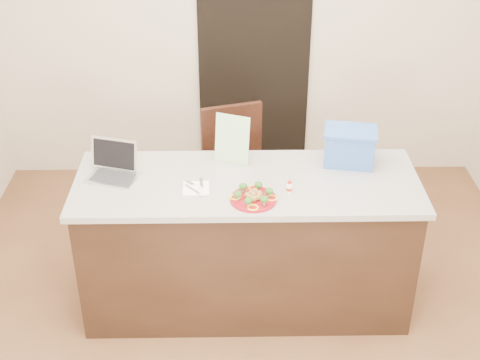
{
  "coord_description": "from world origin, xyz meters",
  "views": [
    {
      "loc": [
        -0.1,
        -3.15,
        2.96
      ],
      "look_at": [
        -0.04,
        0.2,
        0.96
      ],
      "focal_mm": 50.0,
      "sensor_mm": 36.0,
      "label": 1
    }
  ],
  "objects_px": {
    "laptop": "(113,166)",
    "chair": "(232,167)",
    "plate": "(253,199)",
    "blue_box": "(350,146)",
    "yogurt_bottle": "(289,188)",
    "napkin": "(196,188)",
    "island": "(247,243)"
  },
  "relations": [
    {
      "from": "laptop",
      "to": "blue_box",
      "type": "height_order",
      "value": "blue_box"
    },
    {
      "from": "plate",
      "to": "blue_box",
      "type": "xyz_separation_m",
      "value": [
        0.6,
        0.43,
        0.1
      ]
    },
    {
      "from": "plate",
      "to": "laptop",
      "type": "distance_m",
      "value": 0.89
    },
    {
      "from": "island",
      "to": "plate",
      "type": "bearing_deg",
      "value": -81.99
    },
    {
      "from": "island",
      "to": "chair",
      "type": "relative_size",
      "value": 2.05
    },
    {
      "from": "laptop",
      "to": "chair",
      "type": "height_order",
      "value": "laptop"
    },
    {
      "from": "plate",
      "to": "yogurt_bottle",
      "type": "distance_m",
      "value": 0.23
    },
    {
      "from": "island",
      "to": "chair",
      "type": "xyz_separation_m",
      "value": [
        -0.09,
        0.77,
        0.11
      ]
    },
    {
      "from": "island",
      "to": "laptop",
      "type": "xyz_separation_m",
      "value": [
        -0.8,
        0.09,
        0.51
      ]
    },
    {
      "from": "island",
      "to": "napkin",
      "type": "distance_m",
      "value": 0.56
    },
    {
      "from": "island",
      "to": "plate",
      "type": "distance_m",
      "value": 0.52
    },
    {
      "from": "laptop",
      "to": "plate",
      "type": "bearing_deg",
      "value": -3.59
    },
    {
      "from": "island",
      "to": "plate",
      "type": "relative_size",
      "value": 7.78
    },
    {
      "from": "plate",
      "to": "yogurt_bottle",
      "type": "xyz_separation_m",
      "value": [
        0.21,
        0.08,
        0.02
      ]
    },
    {
      "from": "island",
      "to": "plate",
      "type": "height_order",
      "value": "plate"
    },
    {
      "from": "napkin",
      "to": "laptop",
      "type": "xyz_separation_m",
      "value": [
        -0.5,
        0.17,
        0.05
      ]
    },
    {
      "from": "yogurt_bottle",
      "to": "chair",
      "type": "distance_m",
      "value": 1.04
    },
    {
      "from": "island",
      "to": "chair",
      "type": "distance_m",
      "value": 0.79
    },
    {
      "from": "laptop",
      "to": "chair",
      "type": "bearing_deg",
      "value": 60.53
    },
    {
      "from": "napkin",
      "to": "chair",
      "type": "height_order",
      "value": "chair"
    },
    {
      "from": "napkin",
      "to": "laptop",
      "type": "bearing_deg",
      "value": 160.88
    },
    {
      "from": "blue_box",
      "to": "plate",
      "type": "bearing_deg",
      "value": -134.01
    },
    {
      "from": "plate",
      "to": "chair",
      "type": "bearing_deg",
      "value": 96.82
    },
    {
      "from": "blue_box",
      "to": "island",
      "type": "bearing_deg",
      "value": -150.92
    },
    {
      "from": "laptop",
      "to": "chair",
      "type": "relative_size",
      "value": 0.34
    },
    {
      "from": "napkin",
      "to": "yogurt_bottle",
      "type": "xyz_separation_m",
      "value": [
        0.54,
        -0.05,
        0.03
      ]
    },
    {
      "from": "napkin",
      "to": "blue_box",
      "type": "xyz_separation_m",
      "value": [
        0.94,
        0.3,
        0.11
      ]
    },
    {
      "from": "napkin",
      "to": "plate",
      "type": "bearing_deg",
      "value": -21.79
    },
    {
      "from": "yogurt_bottle",
      "to": "napkin",
      "type": "bearing_deg",
      "value": 174.9
    },
    {
      "from": "island",
      "to": "laptop",
      "type": "bearing_deg",
      "value": 173.69
    },
    {
      "from": "chair",
      "to": "yogurt_bottle",
      "type": "bearing_deg",
      "value": -86.59
    },
    {
      "from": "plate",
      "to": "chair",
      "type": "height_order",
      "value": "chair"
    }
  ]
}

